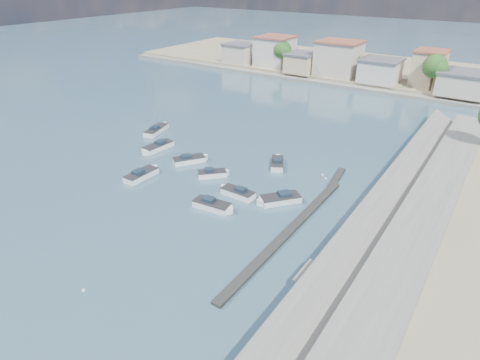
% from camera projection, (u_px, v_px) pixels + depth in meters
% --- Properties ---
extents(ground, '(400.00, 400.00, 0.00)m').
position_uv_depth(ground, '(335.00, 136.00, 68.63)').
color(ground, '#325265').
rests_on(ground, ground).
extents(seawall_walkway, '(5.00, 90.00, 1.80)m').
position_uv_depth(seawall_walkway, '(408.00, 249.00, 39.21)').
color(seawall_walkway, slate).
rests_on(seawall_walkway, ground).
extents(breakwater, '(2.00, 31.02, 0.35)m').
position_uv_depth(breakwater, '(299.00, 220.00, 45.10)').
color(breakwater, black).
rests_on(breakwater, ground).
extents(far_shore_land, '(160.00, 40.00, 1.40)m').
position_uv_depth(far_shore_land, '(412.00, 74.00, 106.38)').
color(far_shore_land, gray).
rests_on(far_shore_land, ground).
extents(far_shore_quay, '(160.00, 2.50, 0.80)m').
position_uv_depth(far_shore_quay, '(388.00, 93.00, 91.14)').
color(far_shore_quay, slate).
rests_on(far_shore_quay, ground).
extents(far_town, '(113.01, 12.80, 8.35)m').
position_uv_depth(far_town, '(449.00, 74.00, 88.03)').
color(far_town, beige).
rests_on(far_town, far_shore_land).
extents(shore_trees, '(74.56, 38.32, 7.92)m').
position_uv_depth(shore_trees, '(430.00, 74.00, 82.17)').
color(shore_trees, '#38281E').
rests_on(shore_trees, ground).
extents(motorboat_a, '(1.99, 5.47, 1.48)m').
position_uv_depth(motorboat_a, '(143.00, 174.00, 54.70)').
color(motorboat_a, white).
rests_on(motorboat_a, ground).
extents(motorboat_b, '(3.83, 3.80, 1.48)m').
position_uv_depth(motorboat_b, '(214.00, 174.00, 54.85)').
color(motorboat_b, white).
rests_on(motorboat_b, ground).
extents(motorboat_c, '(4.88, 1.74, 1.48)m').
position_uv_depth(motorboat_c, '(236.00, 193.00, 50.21)').
color(motorboat_c, white).
rests_on(motorboat_c, ground).
extents(motorboat_d, '(4.65, 5.02, 1.48)m').
position_uv_depth(motorboat_d, '(278.00, 199.00, 48.71)').
color(motorboat_d, white).
rests_on(motorboat_d, ground).
extents(motorboat_e, '(4.14, 4.87, 1.48)m').
position_uv_depth(motorboat_e, '(191.00, 160.00, 58.95)').
color(motorboat_e, white).
rests_on(motorboat_e, ground).
extents(motorboat_f, '(3.46, 4.60, 1.48)m').
position_uv_depth(motorboat_f, '(277.00, 163.00, 57.95)').
color(motorboat_f, white).
rests_on(motorboat_f, ground).
extents(motorboat_g, '(2.29, 5.80, 1.48)m').
position_uv_depth(motorboat_g, '(157.00, 147.00, 63.06)').
color(motorboat_g, white).
rests_on(motorboat_g, ground).
extents(motorboat_h, '(5.22, 2.27, 1.48)m').
position_uv_depth(motorboat_h, '(214.00, 206.00, 47.40)').
color(motorboat_h, white).
rests_on(motorboat_h, ground).
extents(sailboat, '(3.36, 6.31, 9.00)m').
position_uv_depth(sailboat, '(157.00, 129.00, 70.08)').
color(sailboat, white).
rests_on(sailboat, ground).
extents(mooring_buoys, '(15.61, 33.20, 0.35)m').
position_uv_depth(mooring_buoys, '(279.00, 215.00, 46.26)').
color(mooring_buoys, white).
rests_on(mooring_buoys, ground).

